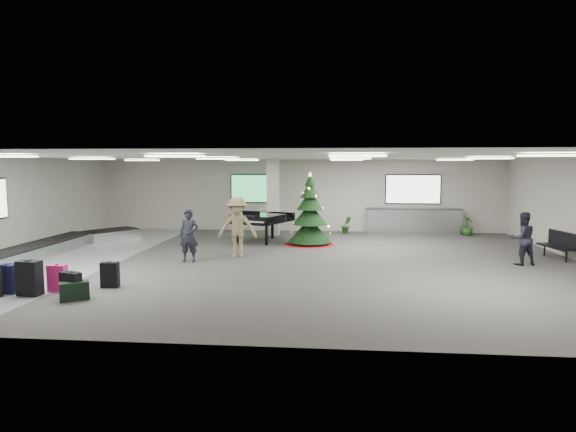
# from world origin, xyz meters

# --- Properties ---
(ground) EXTENTS (18.00, 18.00, 0.00)m
(ground) POSITION_xyz_m (0.00, 0.00, 0.00)
(ground) COLOR #3D3A38
(ground) RESTS_ON ground
(room_envelope) EXTENTS (18.02, 14.02, 3.21)m
(room_envelope) POSITION_xyz_m (-0.38, 0.67, 2.33)
(room_envelope) COLOR beige
(room_envelope) RESTS_ON ground
(baggage_carousel) EXTENTS (2.28, 9.71, 0.43)m
(baggage_carousel) POSITION_xyz_m (-7.84, -0.08, 0.21)
(baggage_carousel) COLOR silver
(baggage_carousel) RESTS_ON ground
(service_counter) EXTENTS (4.05, 0.65, 1.08)m
(service_counter) POSITION_xyz_m (5.00, 6.65, 0.55)
(service_counter) COLOR silver
(service_counter) RESTS_ON ground
(suitcase_0) EXTENTS (0.53, 0.32, 0.82)m
(suitcase_0) POSITION_xyz_m (-5.31, -4.42, 0.40)
(suitcase_0) COLOR black
(suitcase_0) RESTS_ON ground
(suitcase_1) EXTENTS (0.43, 0.33, 0.61)m
(suitcase_1) POSITION_xyz_m (-4.20, -4.58, 0.30)
(suitcase_1) COLOR black
(suitcase_1) RESTS_ON ground
(pink_suitcase) EXTENTS (0.41, 0.25, 0.64)m
(pink_suitcase) POSITION_xyz_m (-4.90, -4.02, 0.31)
(pink_suitcase) COLOR #D41B6E
(pink_suitcase) RESTS_ON ground
(suitcase_3) EXTENTS (0.43, 0.27, 0.64)m
(suitcase_3) POSITION_xyz_m (-3.85, -3.54, 0.31)
(suitcase_3) COLOR black
(suitcase_3) RESTS_ON ground
(navy_suitcase) EXTENTS (0.48, 0.33, 0.69)m
(navy_suitcase) POSITION_xyz_m (-5.92, -4.26, 0.34)
(navy_suitcase) COLOR black
(navy_suitcase) RESTS_ON ground
(green_duffel) EXTENTS (0.67, 0.56, 0.42)m
(green_duffel) POSITION_xyz_m (-4.13, -4.66, 0.20)
(green_duffel) COLOR black
(green_duffel) RESTS_ON ground
(suitcase_7) EXTENTS (0.44, 0.29, 0.60)m
(suitcase_7) POSITION_xyz_m (-4.33, -4.49, 0.29)
(suitcase_7) COLOR black
(suitcase_7) RESTS_ON ground
(suitcase_8) EXTENTS (0.42, 0.31, 0.56)m
(suitcase_8) POSITION_xyz_m (-6.03, -3.30, 0.27)
(suitcase_8) COLOR black
(suitcase_8) RESTS_ON ground
(christmas_tree) EXTENTS (1.91, 1.91, 2.72)m
(christmas_tree) POSITION_xyz_m (0.66, 3.27, 0.93)
(christmas_tree) COLOR maroon
(christmas_tree) RESTS_ON ground
(grand_piano) EXTENTS (2.40, 2.67, 1.25)m
(grand_piano) POSITION_xyz_m (-1.25, 3.81, 0.89)
(grand_piano) COLOR black
(grand_piano) RESTS_ON ground
(bench) EXTENTS (0.69, 1.44, 0.87)m
(bench) POSITION_xyz_m (8.59, 1.17, 0.49)
(bench) COLOR black
(bench) RESTS_ON ground
(traveler_a) EXTENTS (0.60, 0.41, 1.62)m
(traveler_a) POSITION_xyz_m (-2.85, -0.35, 0.81)
(traveler_a) COLOR black
(traveler_a) RESTS_ON ground
(traveler_b) EXTENTS (1.30, 0.81, 1.93)m
(traveler_b) POSITION_xyz_m (-1.55, 0.60, 0.97)
(traveler_b) COLOR olive
(traveler_b) RESTS_ON ground
(traveler_bench) EXTENTS (0.86, 0.73, 1.57)m
(traveler_bench) POSITION_xyz_m (7.08, 0.12, 0.79)
(traveler_bench) COLOR black
(traveler_bench) RESTS_ON ground
(potted_plant_left) EXTENTS (0.50, 0.44, 0.76)m
(potted_plant_left) POSITION_xyz_m (2.10, 6.18, 0.38)
(potted_plant_left) COLOR #143F1C
(potted_plant_left) RESTS_ON ground
(potted_plant_right) EXTENTS (0.56, 0.56, 0.82)m
(potted_plant_right) POSITION_xyz_m (7.15, 6.14, 0.41)
(potted_plant_right) COLOR #143F1C
(potted_plant_right) RESTS_ON ground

